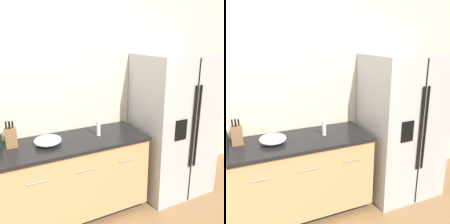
{
  "view_description": "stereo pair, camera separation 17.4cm",
  "coord_description": "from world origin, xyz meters",
  "views": [
    {
      "loc": [
        -0.47,
        -1.5,
        2.03
      ],
      "look_at": [
        0.84,
        1.03,
        1.18
      ],
      "focal_mm": 42.0,
      "sensor_mm": 36.0,
      "label": 1
    },
    {
      "loc": [
        -0.31,
        -1.58,
        2.03
      ],
      "look_at": [
        0.84,
        1.03,
        1.18
      ],
      "focal_mm": 42.0,
      "sensor_mm": 36.0,
      "label": 2
    }
  ],
  "objects": [
    {
      "name": "wall_back",
      "position": [
        0.0,
        1.37,
        1.3
      ],
      "size": [
        10.0,
        0.05,
        2.6
      ],
      "color": "beige",
      "rests_on": "ground_plane"
    },
    {
      "name": "counter_unit",
      "position": [
        0.14,
        1.03,
        0.47
      ],
      "size": [
        2.05,
        0.64,
        0.93
      ],
      "color": "black",
      "rests_on": "ground_plane"
    },
    {
      "name": "refrigerator",
      "position": [
        1.7,
        0.97,
        0.9
      ],
      "size": [
        0.92,
        0.77,
        1.8
      ],
      "color": "#B2B2B5",
      "rests_on": "ground_plane"
    },
    {
      "name": "knife_block",
      "position": [
        -0.25,
        1.14,
        1.04
      ],
      "size": [
        0.11,
        0.09,
        0.28
      ],
      "color": "olive",
      "rests_on": "counter_unit"
    },
    {
      "name": "soap_dispenser",
      "position": [
        0.67,
        1.02,
        1.02
      ],
      "size": [
        0.05,
        0.05,
        0.21
      ],
      "color": "silver",
      "rests_on": "counter_unit"
    },
    {
      "name": "mixing_bowl",
      "position": [
        0.09,
        1.02,
        0.98
      ],
      "size": [
        0.28,
        0.28,
        0.09
      ],
      "color": "white",
      "rests_on": "counter_unit"
    }
  ]
}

